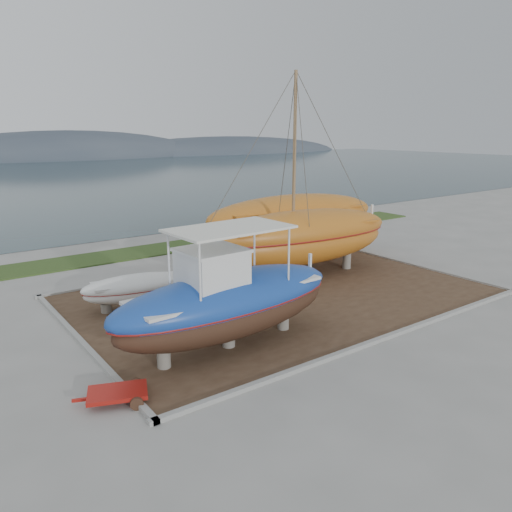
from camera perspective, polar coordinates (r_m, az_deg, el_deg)
ground at (r=20.29m, az=10.00°, el=-7.41°), size 140.00×140.00×0.00m
dirt_patch at (r=23.04m, az=2.85°, el=-4.44°), size 18.00×12.00×0.06m
curb_frame at (r=23.03m, az=2.85°, el=-4.34°), size 18.60×12.60×0.15m
grass_strip at (r=32.44m, az=-9.99°, el=0.94°), size 44.00×3.00×0.08m
sea at (r=84.40m, az=-26.81°, el=7.79°), size 260.00×100.00×0.04m
blue_caique at (r=17.00m, az=-3.22°, el=-3.75°), size 8.90×3.13×4.23m
white_dinghy at (r=21.75m, az=-13.39°, el=-3.97°), size 4.85×2.44×1.39m
orange_sailboat at (r=24.88m, az=5.39°, el=8.81°), size 10.76×4.23×10.01m
orange_bare_hull at (r=29.09m, az=4.26°, el=3.27°), size 11.35×4.50×3.62m
red_trailer at (r=15.03m, az=-15.52°, el=-15.18°), size 2.73×2.04×0.35m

